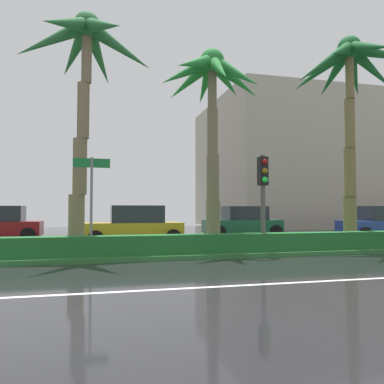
{
  "coord_description": "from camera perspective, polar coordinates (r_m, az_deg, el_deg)",
  "views": [
    {
      "loc": [
        0.79,
        -5.48,
        1.56
      ],
      "look_at": [
        4.52,
        9.06,
        2.22
      ],
      "focal_mm": 36.29,
      "sensor_mm": 36.0,
      "label": 1
    }
  ],
  "objects": [
    {
      "name": "ground_plane",
      "position": [
        14.59,
        -17.61,
        -8.75
      ],
      "size": [
        90.0,
        42.0,
        0.1
      ],
      "primitive_type": "cube",
      "color": "black"
    },
    {
      "name": "near_lane_divider_stripe",
      "position": [
        7.68,
        -20.63,
        -14.06
      ],
      "size": [
        81.0,
        0.14,
        0.01
      ],
      "primitive_type": "cube",
      "color": "white",
      "rests_on": "ground_plane"
    },
    {
      "name": "median_strip",
      "position": [
        13.58,
        -17.85,
        -8.68
      ],
      "size": [
        85.5,
        4.0,
        0.15
      ],
      "primitive_type": "cube",
      "color": "#2D6B33",
      "rests_on": "ground_plane"
    },
    {
      "name": "median_hedge",
      "position": [
        12.15,
        -18.22,
        -7.64
      ],
      "size": [
        76.5,
        0.7,
        0.6
      ],
      "color": "#1E6028",
      "rests_on": "median_strip"
    },
    {
      "name": "palm_tree_centre_left",
      "position": [
        14.34,
        -15.46,
        17.64
      ],
      "size": [
        4.69,
        4.77,
        8.15
      ],
      "color": "#766349",
      "rests_on": "median_strip"
    },
    {
      "name": "palm_tree_centre",
      "position": [
        14.91,
        2.94,
        14.78
      ],
      "size": [
        4.13,
        4.07,
        7.38
      ],
      "color": "#6B6047",
      "rests_on": "median_strip"
    },
    {
      "name": "palm_tree_centre_right",
      "position": [
        17.03,
        22.13,
        15.26
      ],
      "size": [
        4.63,
        4.91,
        8.2
      ],
      "color": "brown",
      "rests_on": "median_strip"
    },
    {
      "name": "traffic_signal_median_right",
      "position": [
        13.3,
        10.4,
        1.06
      ],
      "size": [
        0.28,
        0.43,
        3.24
      ],
      "color": "#4C4C47",
      "rests_on": "median_strip"
    },
    {
      "name": "street_name_sign",
      "position": [
        12.2,
        -14.56,
        -0.01
      ],
      "size": [
        1.1,
        0.08,
        3.0
      ],
      "color": "slate",
      "rests_on": "median_strip"
    },
    {
      "name": "car_in_traffic_third",
      "position": [
        17.64,
        -8.46,
        -4.89
      ],
      "size": [
        4.3,
        2.02,
        1.72
      ],
      "rotation": [
        0.0,
        0.0,
        3.14
      ],
      "color": "#B28C1E",
      "rests_on": "ground_plane"
    },
    {
      "name": "car_in_traffic_fourth",
      "position": [
        22.23,
        7.5,
        -4.4
      ],
      "size": [
        4.3,
        2.02,
        1.72
      ],
      "rotation": [
        0.0,
        0.0,
        3.14
      ],
      "color": "#195133",
      "rests_on": "ground_plane"
    },
    {
      "name": "car_in_traffic_fifth",
      "position": [
        22.68,
        26.06,
        -4.13
      ],
      "size": [
        4.3,
        2.02,
        1.72
      ],
      "rotation": [
        0.0,
        0.0,
        3.14
      ],
      "color": "navy",
      "rests_on": "ground_plane"
    },
    {
      "name": "building_far_right",
      "position": [
        38.4,
        15.18,
        3.81
      ],
      "size": [
        16.24,
        14.45,
        11.48
      ],
      "color": "#A89E8E",
      "rests_on": "ground_plane"
    }
  ]
}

